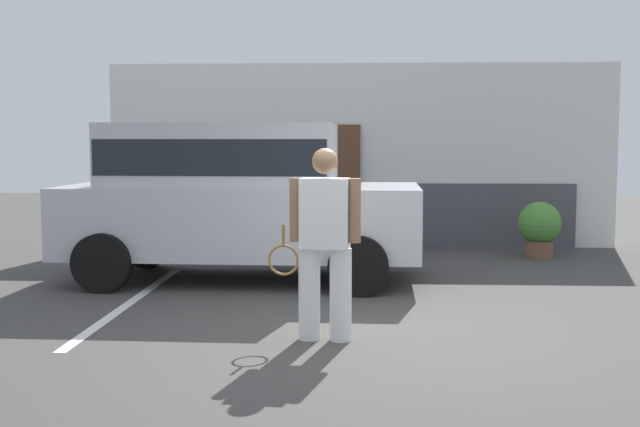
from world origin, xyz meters
name	(u,v)px	position (x,y,z in m)	size (l,w,h in m)	color
ground_plane	(361,337)	(0.00, 0.00, 0.00)	(40.00, 40.00, 0.00)	#423F3D
parking_stripe_0	(131,302)	(-2.61, 1.50, 0.00)	(0.12, 4.40, 0.01)	silver
house_frontage	(360,161)	(-0.01, 6.55, 1.48)	(8.70, 0.40, 3.15)	white
parked_suv	(234,193)	(-1.66, 2.99, 1.15)	(4.65, 2.26, 2.05)	#B7B7BC
tennis_player_man	(324,242)	(-0.34, -0.12, 0.91)	(0.90, 0.32, 1.77)	white
potted_plant_by_porch	(539,226)	(2.81, 5.25, 0.49)	(0.67, 0.67, 0.88)	brown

